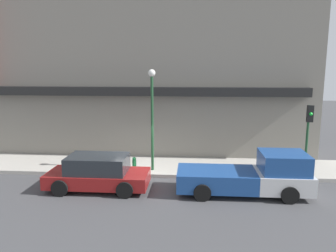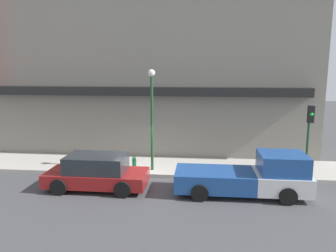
# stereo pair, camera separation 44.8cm
# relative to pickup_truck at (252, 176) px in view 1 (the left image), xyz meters

# --- Properties ---
(ground_plane) EXTENTS (80.00, 80.00, 0.00)m
(ground_plane) POSITION_rel_pickup_truck_xyz_m (-5.32, 1.67, -0.80)
(ground_plane) COLOR #424244
(sidewalk) EXTENTS (36.00, 3.30, 0.18)m
(sidewalk) POSITION_rel_pickup_truck_xyz_m (-5.32, 3.32, -0.71)
(sidewalk) COLOR #ADA89E
(sidewalk) RESTS_ON ground
(building) EXTENTS (19.80, 3.80, 10.87)m
(building) POSITION_rel_pickup_truck_xyz_m (-5.34, 6.45, 3.84)
(building) COLOR gray
(building) RESTS_ON ground
(pickup_truck) EXTENTS (5.60, 2.18, 1.84)m
(pickup_truck) POSITION_rel_pickup_truck_xyz_m (0.00, 0.00, 0.00)
(pickup_truck) COLOR silver
(pickup_truck) RESTS_ON ground
(parked_car) EXTENTS (4.48, 2.09, 1.54)m
(parked_car) POSITION_rel_pickup_truck_xyz_m (-6.74, 0.00, -0.05)
(parked_car) COLOR maroon
(parked_car) RESTS_ON ground
(fire_hydrant) EXTENTS (0.21, 0.21, 0.63)m
(fire_hydrant) POSITION_rel_pickup_truck_xyz_m (-5.57, 2.50, -0.31)
(fire_hydrant) COLOR #196633
(fire_hydrant) RESTS_ON sidewalk
(street_lamp) EXTENTS (0.36, 0.36, 5.11)m
(street_lamp) POSITION_rel_pickup_truck_xyz_m (-4.60, 2.42, 2.60)
(street_lamp) COLOR #1E4728
(street_lamp) RESTS_ON sidewalk
(traffic_light) EXTENTS (0.28, 0.42, 3.44)m
(traffic_light) POSITION_rel_pickup_truck_xyz_m (2.96, 2.22, 1.75)
(traffic_light) COLOR #1E4728
(traffic_light) RESTS_ON sidewalk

